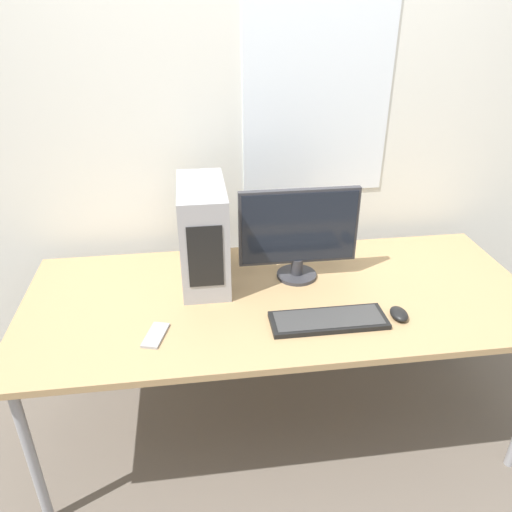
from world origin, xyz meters
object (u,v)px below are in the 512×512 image
object	(u,v)px
monitor_main	(299,232)
mouse	(399,314)
keyboard	(328,320)
cell_phone	(156,335)
pc_tower	(203,234)

from	to	relation	value
monitor_main	mouse	xyz separation A→B (m)	(0.33, -0.37, -0.20)
keyboard	cell_phone	distance (m)	0.66
monitor_main	cell_phone	bearing A→B (deg)	-149.58
monitor_main	keyboard	distance (m)	0.42
cell_phone	monitor_main	bearing A→B (deg)	47.11
keyboard	monitor_main	bearing A→B (deg)	97.75
cell_phone	mouse	bearing A→B (deg)	16.28
keyboard	mouse	distance (m)	0.28
pc_tower	monitor_main	bearing A→B (deg)	-6.39
monitor_main	cell_phone	distance (m)	0.74
mouse	keyboard	bearing A→B (deg)	179.08
cell_phone	keyboard	bearing A→B (deg)	16.50
pc_tower	keyboard	bearing A→B (deg)	-41.75
pc_tower	cell_phone	xyz separation A→B (m)	(-0.21, -0.41, -0.22)
monitor_main	keyboard	bearing A→B (deg)	-82.25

